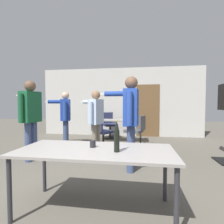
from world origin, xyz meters
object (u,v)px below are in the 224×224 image
person_center_tall (30,112)px  beer_bottle (117,137)px  person_far_watching (96,116)px  person_left_plaid (130,114)px  office_chair_near_pushed (109,126)px  office_chair_mid_tucked (136,132)px  person_right_polo (65,114)px  drink_cup (93,144)px  office_chair_far_right (101,133)px

person_center_tall → beer_bottle: size_ratio=5.11×
person_far_watching → person_left_plaid: 1.30m
office_chair_near_pushed → person_center_tall: bearing=33.3°
person_left_plaid → office_chair_mid_tucked: 1.90m
person_center_tall → beer_bottle: (2.17, -1.69, -0.18)m
person_right_polo → drink_cup: (1.61, -2.87, -0.18)m
person_center_tall → drink_cup: bearing=-119.6°
person_left_plaid → person_right_polo: bearing=55.7°
person_far_watching → drink_cup: bearing=-151.4°
person_right_polo → beer_bottle: 3.59m
beer_bottle → office_chair_mid_tucked: bearing=86.9°
person_right_polo → office_chair_near_pushed: (1.07, 1.62, -0.52)m
office_chair_near_pushed → drink_cup: 4.53m
person_far_watching → beer_bottle: (0.83, -2.35, -0.06)m
person_left_plaid → office_chair_mid_tucked: (0.09, 1.78, -0.64)m
person_center_tall → drink_cup: person_center_tall is taller
person_far_watching → office_chair_near_pushed: person_far_watching is taller
office_chair_mid_tucked → drink_cup: size_ratio=10.99×
office_chair_mid_tucked → office_chair_near_pushed: (-1.03, 1.43, 0.00)m
person_far_watching → person_right_polo: size_ratio=0.98×
person_left_plaid → office_chair_far_right: size_ratio=2.00×
person_center_tall → person_right_polo: size_ratio=1.10×
person_right_polo → office_chair_far_right: (1.07, 0.15, -0.56)m
office_chair_mid_tucked → person_left_plaid: bearing=-163.1°
person_far_watching → office_chair_far_right: 1.00m
office_chair_far_right → person_center_tall: bearing=-98.3°
office_chair_near_pushed → person_right_polo: bearing=23.9°
office_chair_mid_tucked → person_far_watching: bearing=150.8°
person_far_watching → person_right_polo: bearing=73.8°
office_chair_far_right → drink_cup: (0.54, -3.02, 0.38)m
office_chair_near_pushed → office_chair_far_right: bearing=57.5°
person_center_tall → drink_cup: 2.42m
person_far_watching → person_right_polo: (-1.10, 0.68, 0.00)m
person_far_watching → beer_bottle: bearing=-145.1°
person_left_plaid → beer_bottle: bearing=-179.3°
person_center_tall → office_chair_mid_tucked: bearing=-47.1°
beer_bottle → person_center_tall: bearing=142.1°
office_chair_mid_tucked → office_chair_far_right: bearing=112.0°
person_far_watching → person_right_polo: 1.29m
person_left_plaid → drink_cup: size_ratio=20.88×
person_center_tall → person_left_plaid: size_ratio=1.00×
office_chair_mid_tucked → office_chair_far_right: size_ratio=1.05×
person_right_polo → office_chair_far_right: size_ratio=1.82×
drink_cup → person_left_plaid: bearing=72.4°
person_center_tall → person_right_polo: 1.36m
office_chair_far_right → drink_cup: size_ratio=10.46×
beer_bottle → drink_cup: size_ratio=4.08×
office_chair_near_pushed → office_chair_mid_tucked: bearing=93.2°
person_far_watching → person_center_tall: person_center_tall is taller
person_center_tall → drink_cup: size_ratio=20.89×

